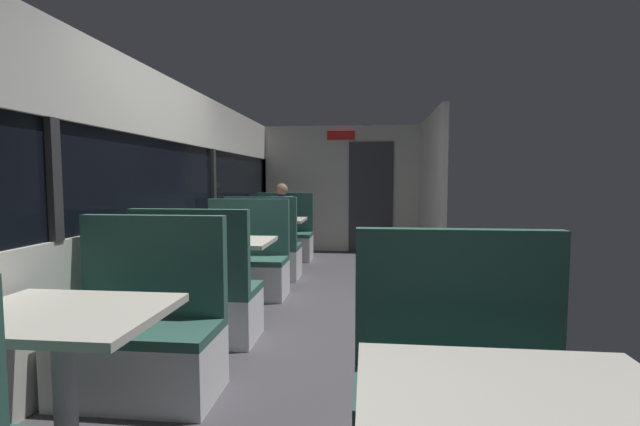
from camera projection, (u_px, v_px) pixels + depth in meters
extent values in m
cube|color=#423F44|center=(314.00, 326.00, 4.01)|extent=(3.30, 9.20, 0.02)
cube|color=beige|center=(161.00, 270.00, 4.12)|extent=(0.08, 8.40, 0.95)
cube|color=beige|center=(156.00, 106.00, 4.01)|extent=(0.08, 8.40, 0.60)
cube|color=black|center=(157.00, 180.00, 4.06)|extent=(0.03, 8.40, 0.75)
cube|color=#2D2D30|center=(53.00, 180.00, 2.67)|extent=(0.06, 0.08, 0.75)
cube|color=#2D2D30|center=(213.00, 179.00, 5.44)|extent=(0.06, 0.08, 0.75)
cube|color=#2D2D30|center=(265.00, 179.00, 8.22)|extent=(0.06, 0.08, 0.75)
cube|color=beige|center=(341.00, 189.00, 8.08)|extent=(2.90, 0.08, 2.30)
cube|color=#333338|center=(371.00, 197.00, 7.99)|extent=(0.80, 0.04, 2.00)
cube|color=red|center=(341.00, 135.00, 7.95)|extent=(0.50, 0.03, 0.16)
cube|color=beige|center=(431.00, 191.00, 6.74)|extent=(0.08, 2.40, 2.30)
cylinder|color=#9E9EA3|center=(65.00, 394.00, 2.00)|extent=(0.10, 0.10, 0.70)
cube|color=beige|center=(61.00, 315.00, 1.98)|extent=(0.90, 0.70, 0.04)
cube|color=silver|center=(140.00, 366.00, 2.67)|extent=(0.95, 0.50, 0.39)
cube|color=#2D564C|center=(139.00, 330.00, 2.65)|extent=(0.95, 0.50, 0.06)
cube|color=#2D564C|center=(154.00, 265.00, 2.83)|extent=(0.95, 0.08, 0.65)
cylinder|color=#9E9EA3|center=(226.00, 279.00, 4.29)|extent=(0.10, 0.10, 0.70)
cube|color=beige|center=(225.00, 242.00, 4.26)|extent=(0.90, 0.70, 0.04)
cube|color=silver|center=(201.00, 316.00, 3.65)|extent=(0.95, 0.50, 0.39)
cube|color=#2D564C|center=(200.00, 289.00, 3.63)|extent=(0.95, 0.50, 0.06)
cube|color=#2D564C|center=(189.00, 251.00, 3.40)|extent=(0.95, 0.08, 0.65)
cube|color=silver|center=(245.00, 280.00, 4.96)|extent=(0.95, 0.50, 0.39)
cube|color=#2D564C|center=(244.00, 260.00, 4.94)|extent=(0.95, 0.50, 0.06)
cube|color=#2D564C|center=(249.00, 227.00, 5.12)|extent=(0.95, 0.08, 0.65)
cylinder|color=#9E9EA3|center=(275.00, 244.00, 6.58)|extent=(0.10, 0.10, 0.70)
cube|color=beige|center=(274.00, 220.00, 6.55)|extent=(0.90, 0.70, 0.04)
cube|color=silver|center=(265.00, 263.00, 5.94)|extent=(0.95, 0.50, 0.39)
cube|color=#2D564C|center=(265.00, 247.00, 5.92)|extent=(0.95, 0.50, 0.06)
cube|color=#2D564C|center=(261.00, 222.00, 5.69)|extent=(0.95, 0.08, 0.65)
cube|color=silver|center=(283.00, 248.00, 7.25)|extent=(0.95, 0.50, 0.39)
cube|color=#2D564C|center=(283.00, 234.00, 7.23)|extent=(0.95, 0.50, 0.06)
cube|color=#2D564C|center=(285.00, 212.00, 7.41)|extent=(0.95, 0.08, 0.65)
cube|color=beige|center=(523.00, 404.00, 1.19)|extent=(0.90, 0.70, 0.04)
cube|color=#2D564C|center=(465.00, 393.00, 1.87)|extent=(0.95, 0.50, 0.06)
cube|color=#2D564C|center=(457.00, 298.00, 2.05)|extent=(0.95, 0.08, 0.65)
cube|color=#26262D|center=(283.00, 246.00, 7.25)|extent=(0.30, 0.36, 0.45)
cube|color=#3F598C|center=(282.00, 215.00, 7.16)|extent=(0.34, 0.22, 0.60)
sphere|color=#8C664C|center=(282.00, 190.00, 7.10)|extent=(0.20, 0.20, 0.20)
cylinder|color=#3F598C|center=(268.00, 214.00, 7.00)|extent=(0.07, 0.28, 0.07)
cylinder|color=#3F598C|center=(292.00, 214.00, 6.96)|extent=(0.07, 0.28, 0.07)
cylinder|color=#B23333|center=(212.00, 236.00, 4.20)|extent=(0.07, 0.07, 0.09)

